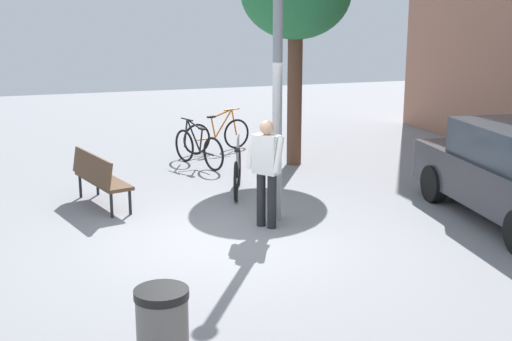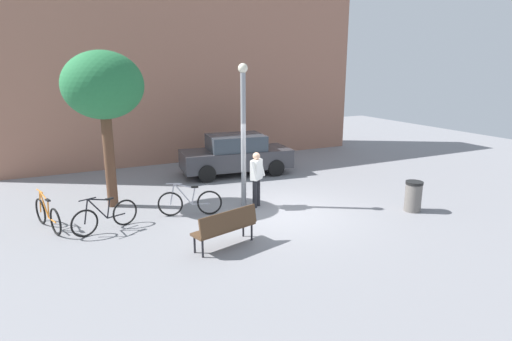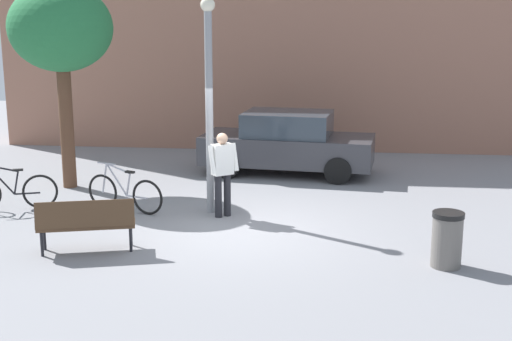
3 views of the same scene
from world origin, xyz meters
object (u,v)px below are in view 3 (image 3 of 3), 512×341
(bicycle_black, at_px, (11,192))
(bicycle_silver, at_px, (124,193))
(person_by_lamppost, at_px, (223,169))
(trash_bin, at_px, (447,239))
(parked_car_charcoal, at_px, (287,143))
(plaza_tree, at_px, (61,30))
(lamppost, at_px, (209,94))
(park_bench, at_px, (86,221))

(bicycle_black, bearing_deg, bicycle_silver, 4.23)
(person_by_lamppost, height_order, trash_bin, person_by_lamppost)
(person_by_lamppost, distance_m, parked_car_charcoal, 4.01)
(bicycle_silver, height_order, bicycle_black, same)
(plaza_tree, xyz_separation_m, bicycle_silver, (1.85, -1.83, -3.17))
(lamppost, xyz_separation_m, parked_car_charcoal, (1.31, 3.60, -1.62))
(lamppost, relative_size, trash_bin, 4.71)
(park_bench, relative_size, bicycle_silver, 0.97)
(plaza_tree, xyz_separation_m, trash_bin, (7.81, -4.34, -3.10))
(park_bench, distance_m, bicycle_silver, 2.49)
(plaza_tree, height_order, trash_bin, plaza_tree)
(park_bench, relative_size, bicycle_black, 0.97)
(park_bench, height_order, trash_bin, park_bench)
(trash_bin, bearing_deg, parked_car_charcoal, 115.07)
(trash_bin, bearing_deg, park_bench, 179.73)
(person_by_lamppost, bearing_deg, plaza_tree, 153.02)
(lamppost, height_order, bicycle_silver, lamppost)
(bicycle_silver, relative_size, bicycle_black, 1.00)
(park_bench, height_order, parked_car_charcoal, parked_car_charcoal)
(lamppost, height_order, trash_bin, lamppost)
(plaza_tree, distance_m, bicycle_black, 3.77)
(person_by_lamppost, xyz_separation_m, park_bench, (-1.93, -2.33, -0.42))
(plaza_tree, distance_m, bicycle_silver, 4.10)
(lamppost, distance_m, bicycle_silver, 2.66)
(plaza_tree, height_order, parked_car_charcoal, plaza_tree)
(bicycle_black, bearing_deg, lamppost, 4.19)
(bicycle_black, relative_size, parked_car_charcoal, 0.39)
(plaza_tree, bearing_deg, bicycle_black, -102.84)
(person_by_lamppost, relative_size, parked_car_charcoal, 0.38)
(bicycle_black, height_order, trash_bin, bicycle_black)
(park_bench, bearing_deg, trash_bin, -0.27)
(person_by_lamppost, relative_size, bicycle_silver, 0.97)
(trash_bin, bearing_deg, bicycle_black, 164.20)
(bicycle_black, bearing_deg, parked_car_charcoal, 36.05)
(lamppost, bearing_deg, trash_bin, -31.95)
(lamppost, relative_size, park_bench, 2.53)
(person_by_lamppost, bearing_deg, trash_bin, -30.97)
(bicycle_black, distance_m, trash_bin, 8.59)
(person_by_lamppost, xyz_separation_m, parked_car_charcoal, (1.01, 3.88, -0.19))
(lamppost, relative_size, bicycle_silver, 2.45)
(lamppost, bearing_deg, plaza_tree, 154.64)
(park_bench, bearing_deg, bicycle_silver, 92.32)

